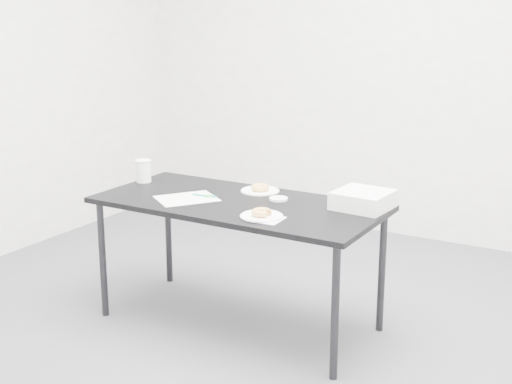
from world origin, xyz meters
The scene contains 14 objects.
floor centered at (0.00, 0.00, 0.00)m, with size 4.00×4.00×0.00m, color #4C4C51.
wall_back centered at (0.00, 2.00, 1.35)m, with size 4.00×0.02×2.70m, color white.
table centered at (-0.03, 0.07, 0.63)m, with size 1.50×0.71×0.68m.
scorecard centered at (-0.29, -0.02, 0.68)m, with size 0.24×0.30×0.00m, color white.
logo_patch centered at (-0.21, 0.07, 0.69)m, with size 0.05×0.05×0.00m, color green.
pen centered at (-0.23, 0.06, 0.69)m, with size 0.01×0.01×0.14m, color #0D9685.
napkin centered at (0.26, -0.14, 0.68)m, with size 0.15×0.15×0.00m, color white.
plate_near centered at (0.22, -0.12, 0.69)m, with size 0.21×0.21×0.01m, color white.
donut_near centered at (0.22, -0.12, 0.71)m, with size 0.10×0.10×0.03m, color gold.
plate_far centered at (-0.03, 0.31, 0.68)m, with size 0.21×0.21×0.01m, color white.
donut_far centered at (-0.03, 0.31, 0.70)m, with size 0.10×0.10×0.03m, color gold.
coffee_cup centered at (-0.72, 0.16, 0.75)m, with size 0.09×0.09×0.13m, color white.
cup_lid centered at (0.14, 0.20, 0.69)m, with size 0.10×0.10×0.01m, color white.
bakery_box centered at (0.58, 0.28, 0.73)m, with size 0.26×0.26×0.09m, color white.
Camera 1 is at (1.84, -2.96, 1.67)m, focal length 50.00 mm.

